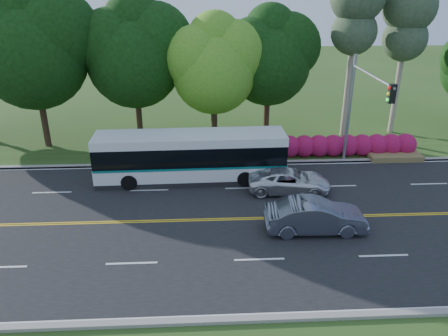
{
  "coord_description": "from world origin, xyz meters",
  "views": [
    {
      "loc": [
        -2.83,
        -19.15,
        11.24
      ],
      "look_at": [
        -1.75,
        2.0,
        1.98
      ],
      "focal_mm": 35.0,
      "sensor_mm": 36.0,
      "label": 1
    }
  ],
  "objects_px": {
    "transit_bus": "(191,158)",
    "suv": "(289,181)",
    "sedan": "(315,216)",
    "traffic_signal": "(362,100)"
  },
  "relations": [
    {
      "from": "sedan",
      "to": "suv",
      "type": "distance_m",
      "value": 4.3
    },
    {
      "from": "traffic_signal",
      "to": "transit_bus",
      "type": "distance_m",
      "value": 10.61
    },
    {
      "from": "suv",
      "to": "traffic_signal",
      "type": "bearing_deg",
      "value": -56.01
    },
    {
      "from": "sedan",
      "to": "suv",
      "type": "relative_size",
      "value": 1.03
    },
    {
      "from": "traffic_signal",
      "to": "sedan",
      "type": "relative_size",
      "value": 1.46
    },
    {
      "from": "traffic_signal",
      "to": "suv",
      "type": "distance_m",
      "value": 6.48
    },
    {
      "from": "suv",
      "to": "transit_bus",
      "type": "bearing_deg",
      "value": 77.6
    },
    {
      "from": "traffic_signal",
      "to": "sedan",
      "type": "xyz_separation_m",
      "value": [
        -4.05,
        -6.69,
        -3.86
      ]
    },
    {
      "from": "transit_bus",
      "to": "suv",
      "type": "distance_m",
      "value": 5.95
    },
    {
      "from": "traffic_signal",
      "to": "sedan",
      "type": "height_order",
      "value": "traffic_signal"
    }
  ]
}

